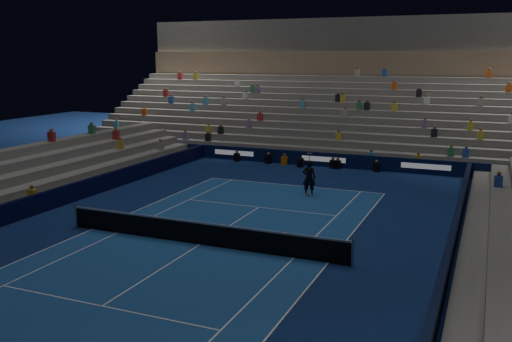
{
  "coord_description": "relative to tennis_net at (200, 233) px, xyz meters",
  "views": [
    {
      "loc": [
        10.75,
        -19.58,
        7.61
      ],
      "look_at": [
        0.0,
        6.0,
        2.0
      ],
      "focal_mm": 39.39,
      "sensor_mm": 36.0,
      "label": 1
    }
  ],
  "objects": [
    {
      "name": "court_surface",
      "position": [
        0.0,
        0.0,
        -0.5
      ],
      "size": [
        10.97,
        23.77,
        0.01
      ],
      "primitive_type": "cube",
      "color": "navy",
      "rests_on": "ground"
    },
    {
      "name": "broadcast_camera",
      "position": [
        -1.5,
        17.73,
        -0.2
      ],
      "size": [
        0.55,
        0.95,
        0.59
      ],
      "color": "black",
      "rests_on": "ground"
    },
    {
      "name": "grandstand_main",
      "position": [
        0.0,
        27.9,
        2.87
      ],
      "size": [
        44.0,
        15.2,
        11.2
      ],
      "color": "slate",
      "rests_on": "ground"
    },
    {
      "name": "sponsor_barrier_east",
      "position": [
        9.7,
        0.0,
        -0.0
      ],
      "size": [
        0.25,
        37.0,
        1.0
      ],
      "primitive_type": "cube",
      "color": "black",
      "rests_on": "ground"
    },
    {
      "name": "ground",
      "position": [
        0.0,
        0.0,
        -0.5
      ],
      "size": [
        90.0,
        90.0,
        0.0
      ],
      "primitive_type": "plane",
      "color": "#0D1E4E",
      "rests_on": "ground"
    },
    {
      "name": "sponsor_barrier_west",
      "position": [
        -9.7,
        0.0,
        -0.0
      ],
      "size": [
        0.25,
        37.0,
        1.0
      ],
      "primitive_type": "cube",
      "color": "black",
      "rests_on": "ground"
    },
    {
      "name": "sponsor_barrier_far",
      "position": [
        0.0,
        18.5,
        -0.0
      ],
      "size": [
        44.0,
        0.25,
        1.0
      ],
      "primitive_type": "cube",
      "color": "#081032",
      "rests_on": "ground"
    },
    {
      "name": "tennis_player",
      "position": [
        1.61,
        9.81,
        0.51
      ],
      "size": [
        0.8,
        0.59,
        2.04
      ],
      "primitive_type": "imported",
      "rotation": [
        0.0,
        0.0,
        3.28
      ],
      "color": "black",
      "rests_on": "ground"
    },
    {
      "name": "tennis_net",
      "position": [
        0.0,
        0.0,
        0.0
      ],
      "size": [
        12.9,
        0.1,
        1.1
      ],
      "color": "#B2B2B7",
      "rests_on": "ground"
    }
  ]
}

